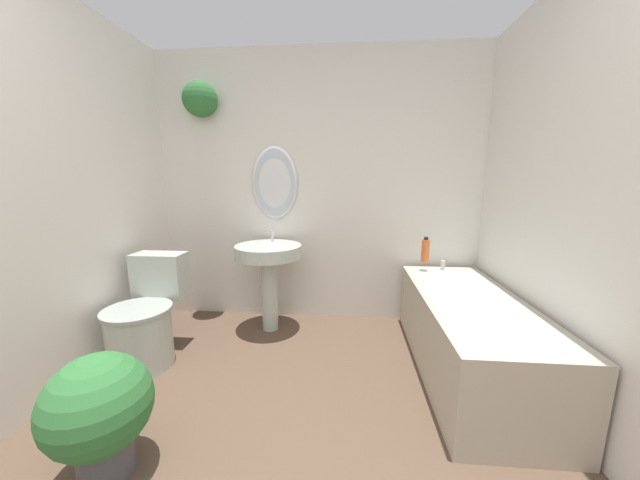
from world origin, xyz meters
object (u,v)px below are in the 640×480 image
toilet (146,320)px  shampoo_bottle (425,250)px  bathtub (468,333)px  pedestal_sink (269,263)px  potted_plant (99,410)px

toilet → shampoo_bottle: bearing=18.2°
toilet → bathtub: size_ratio=0.48×
bathtub → shampoo_bottle: bearing=104.8°
shampoo_bottle → pedestal_sink: bearing=-174.6°
bathtub → shampoo_bottle: shampoo_bottle is taller
toilet → bathtub: (2.25, 0.06, -0.03)m
bathtub → toilet: bearing=-178.4°
potted_plant → bathtub: bearing=27.3°
bathtub → potted_plant: (-1.87, -0.96, 0.05)m
potted_plant → pedestal_sink: bearing=75.3°
shampoo_bottle → potted_plant: 2.36m
bathtub → potted_plant: bearing=-152.7°
toilet → shampoo_bottle: 2.23m
pedestal_sink → potted_plant: pedestal_sink is taller
bathtub → shampoo_bottle: 0.77m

